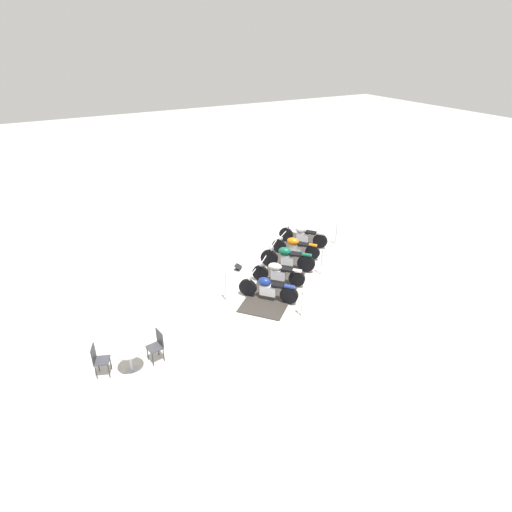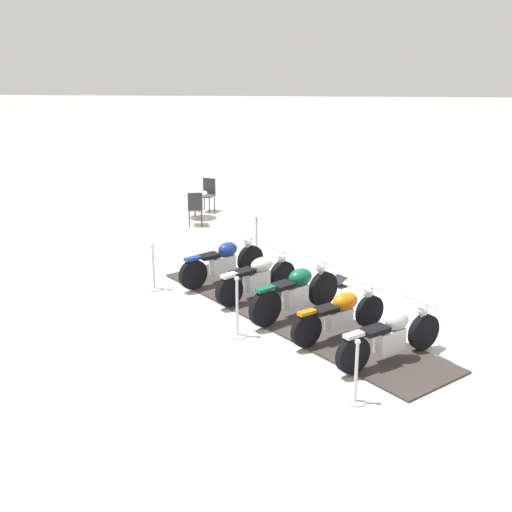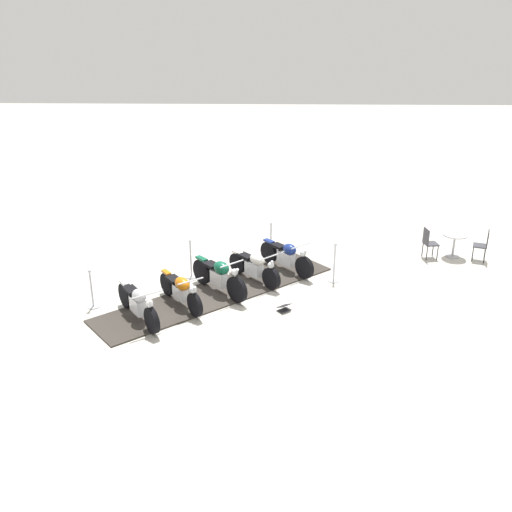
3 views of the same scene
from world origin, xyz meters
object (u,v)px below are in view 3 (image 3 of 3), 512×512
Objects in this scene: cafe_table at (454,240)px; cafe_chair_near_table at (429,241)px; motorcycle_cream at (255,267)px; stanchion_left_rear at (271,244)px; motorcycle_navy at (287,256)px; stanchion_left_front at (92,295)px; info_placard at (284,308)px; motorcycle_chrome at (138,303)px; motorcycle_forest at (219,276)px; cafe_chair_across_table at (483,244)px; motorcycle_copper at (181,290)px; stanchion_right_rear at (334,268)px; stanchion_left_mid at (191,265)px.

cafe_table is 0.77× the size of cafe_chair_near_table.
motorcycle_cream is 1.55× the size of stanchion_left_rear.
stanchion_left_front reaches higher than motorcycle_navy.
info_placard is 5.80m from cafe_chair_near_table.
stanchion_left_rear is (2.22, -0.43, -0.17)m from motorcycle_cream.
motorcycle_chrome is 1.10× the size of motorcycle_forest.
motorcycle_forest is 8.20m from cafe_chair_across_table.
motorcycle_copper is at bearing -92.48° from motorcycle_cream.
stanchion_right_rear is 1.20× the size of cafe_chair_near_table.
motorcycle_forest reaches higher than info_placard.
stanchion_left_rear reaches higher than cafe_chair_across_table.
cafe_table is at bearing -63.43° from stanchion_right_rear.
cafe_chair_near_table is at bearing 81.96° from motorcycle_chrome.
cafe_chair_across_table is at bearing 61.26° from motorcycle_cream.
stanchion_left_mid is at bearing -121.38° from motorcycle_navy.
motorcycle_forest is at bearing 112.09° from cafe_table.
stanchion_left_front is (-0.07, 2.27, -0.15)m from motorcycle_copper.
stanchion_left_front reaches higher than info_placard.
cafe_table is 0.83m from cafe_chair_near_table.
stanchion_left_front is at bearing 130.49° from stanchion_left_mid.
motorcycle_forest reaches higher than cafe_chair_across_table.
motorcycle_cream is 6.45m from cafe_table.
stanchion_right_rear reaches higher than motorcycle_copper.
cafe_chair_across_table reaches higher than motorcycle_cream.
cafe_chair_across_table reaches higher than info_placard.
motorcycle_forest is at bearing -139.45° from stanchion_left_mid.
motorcycle_copper reaches higher than info_placard.
stanchion_left_mid is 8.83m from cafe_chair_across_table.
cafe_table is (3.63, -7.92, 0.07)m from motorcycle_copper.
cafe_chair_near_table is (3.51, -7.11, 0.06)m from motorcycle_copper.
stanchion_left_front is (-1.64, 4.08, -0.13)m from motorcycle_cream.
stanchion_left_mid reaches higher than stanchion_left_front.
motorcycle_forest is 2.31× the size of cafe_table.
info_placard is at bearing -127.17° from stanchion_left_mid.
motorcycle_navy is at bearing -79.97° from stanchion_left_mid.
motorcycle_chrome is 1.93× the size of cafe_chair_across_table.
motorcycle_copper is 1.81× the size of cafe_chair_near_table.
stanchion_left_rear reaches higher than cafe_chair_near_table.
motorcycle_copper is at bearing 149.25° from stanchion_left_rear.
info_placard is 0.40× the size of cafe_chair_across_table.
cafe_table is (4.40, -8.84, 0.08)m from motorcycle_chrome.
cafe_chair_near_table is (1.17, -4.38, 0.06)m from motorcycle_navy.
motorcycle_copper is (0.77, -0.92, 0.01)m from motorcycle_chrome.
stanchion_right_rear is at bearing 63.12° from motorcycle_forest.
cafe_chair_across_table is at bearing -72.70° from stanchion_left_front.
motorcycle_forest is at bearing -90.92° from motorcycle_navy.
motorcycle_forest is at bearing 38.88° from cafe_chair_across_table.
motorcycle_cream is 1.51× the size of stanchion_left_front.
motorcycle_cream reaches higher than cafe_table.
motorcycle_chrome reaches higher than cafe_chair_near_table.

